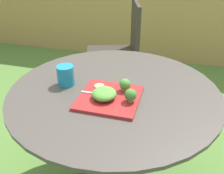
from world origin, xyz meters
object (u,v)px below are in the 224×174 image
(patio_chair, at_px, (122,46))
(drinking_glass, at_px, (66,76))
(salad_plate, at_px, (110,98))
(fork, at_px, (101,94))

(patio_chair, xyz_separation_m, drinking_glass, (-0.04, -1.04, 0.22))
(salad_plate, distance_m, fork, 0.05)
(fork, bearing_deg, drinking_glass, 161.15)
(salad_plate, height_order, drinking_glass, drinking_glass)
(salad_plate, xyz_separation_m, drinking_glass, (-0.25, 0.07, 0.04))
(salad_plate, height_order, fork, fork)
(drinking_glass, bearing_deg, patio_chair, 87.95)
(patio_chair, relative_size, salad_plate, 3.30)
(patio_chair, relative_size, drinking_glass, 8.94)
(drinking_glass, bearing_deg, salad_plate, -16.70)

